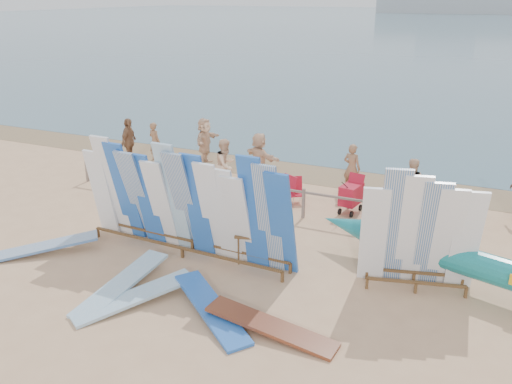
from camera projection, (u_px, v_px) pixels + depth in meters
The scene contains 23 objects.
ground at pixel (192, 246), 14.14m from camera, with size 160.00×160.00×0.00m, color tan.
ocean at pixel (479, 22), 123.59m from camera, with size 320.00×240.00×0.02m, color #3F5F70.
wet_sand_strip at pixel (290, 169), 20.30m from camera, with size 40.00×2.60×0.01m, color #876C4C.
fence at pixel (242, 188), 16.49m from camera, with size 12.08×0.08×0.90m.
main_surfboard_rack at pixel (185, 206), 13.27m from camera, with size 5.84×1.04×2.94m.
side_surfboard_rack at pixel (420, 235), 11.71m from camera, with size 2.59×1.21×2.89m.
outrigger_canoe at pixel (458, 261), 11.98m from camera, with size 6.98×2.61×1.01m.
vendor_table at pixel (256, 246), 13.23m from camera, with size 1.07×0.88×1.24m.
flat_board_e at pixel (44, 253), 13.76m from camera, with size 0.56×2.70×0.07m, color silver.
flat_board_d at pixel (211, 315), 11.13m from camera, with size 0.56×2.70×0.07m, color blue.
flat_board_c at pixel (271, 333), 10.53m from camera, with size 0.56×2.70×0.07m, color brown.
flat_board_a at pixel (122, 292), 11.99m from camera, with size 0.56×2.70×0.07m, color #85B4D5.
flat_board_b at pixel (135, 303), 11.56m from camera, with size 0.56×2.70×0.07m, color #85B4D5.
beach_chair_left at pixel (284, 197), 16.80m from camera, with size 0.80×0.81×0.92m.
beach_chair_right at pixel (295, 195), 17.03m from camera, with size 0.70×0.71×0.80m.
stroller at pixel (351, 198), 16.16m from camera, with size 0.71×0.92×1.15m.
beachgoer_11 at pixel (205, 141), 20.67m from camera, with size 1.67×0.54×1.80m, color beige.
beachgoer_7 at pixel (352, 168), 17.74m from camera, with size 0.60×0.33×1.64m, color #8C6042.
beachgoer_1 at pixel (155, 142), 21.09m from camera, with size 0.56×0.31×1.54m, color #8C6042.
beachgoer_8 at pixel (410, 185), 16.16m from camera, with size 0.80×0.39×1.65m, color beige.
beachgoer_5 at pixel (259, 158), 18.61m from camera, with size 1.64×0.53×1.77m, color beige.
beachgoer_extra_1 at pixel (129, 142), 20.57m from camera, with size 1.06×0.46×1.80m, color #8C6042.
beachgoer_2 at pixel (226, 165), 17.83m from camera, with size 0.86×0.41×1.77m, color beige.
Camera 1 is at (6.79, -10.95, 6.22)m, focal length 38.00 mm.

